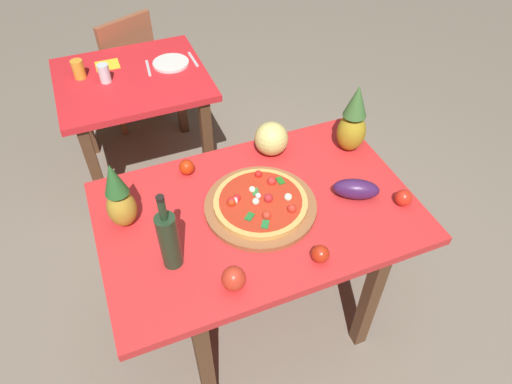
# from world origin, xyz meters

# --- Properties ---
(ground_plane) EXTENTS (10.00, 10.00, 0.00)m
(ground_plane) POSITION_xyz_m (0.00, 0.00, 0.00)
(ground_plane) COLOR gray
(display_table) EXTENTS (1.34, 0.88, 0.73)m
(display_table) POSITION_xyz_m (0.00, 0.00, 0.65)
(display_table) COLOR #563420
(display_table) RESTS_ON ground_plane
(background_table) EXTENTS (0.87, 0.78, 0.73)m
(background_table) POSITION_xyz_m (-0.30, 1.26, 0.61)
(background_table) COLOR #563420
(background_table) RESTS_ON ground_plane
(dining_chair) EXTENTS (0.52, 0.52, 0.85)m
(dining_chair) POSITION_xyz_m (-0.27, 1.88, 0.48)
(dining_chair) COLOR #975D37
(dining_chair) RESTS_ON ground_plane
(pizza_board) EXTENTS (0.48, 0.48, 0.02)m
(pizza_board) POSITION_xyz_m (0.01, 0.00, 0.75)
(pizza_board) COLOR #975D37
(pizza_board) RESTS_ON display_table
(pizza) EXTENTS (0.40, 0.40, 0.06)m
(pizza) POSITION_xyz_m (0.01, 0.00, 0.77)
(pizza) COLOR #E4AB55
(pizza) RESTS_ON pizza_board
(wine_bottle) EXTENTS (0.08, 0.08, 0.36)m
(wine_bottle) POSITION_xyz_m (-0.40, -0.14, 0.87)
(wine_bottle) COLOR #203721
(wine_bottle) RESTS_ON display_table
(pineapple_left) EXTENTS (0.12, 0.12, 0.32)m
(pineapple_left) POSITION_xyz_m (-0.53, 0.13, 0.88)
(pineapple_left) COLOR #B68F2C
(pineapple_left) RESTS_ON display_table
(pineapple_right) EXTENTS (0.14, 0.14, 0.35)m
(pineapple_right) POSITION_xyz_m (0.56, 0.21, 0.89)
(pineapple_right) COLOR #AC9021
(pineapple_right) RESTS_ON display_table
(melon) EXTENTS (0.16, 0.16, 0.16)m
(melon) POSITION_xyz_m (0.20, 0.33, 0.81)
(melon) COLOR #DCD176
(melon) RESTS_ON display_table
(bell_pepper) EXTENTS (0.09, 0.09, 0.10)m
(bell_pepper) POSITION_xyz_m (-0.22, -0.32, 0.78)
(bell_pepper) COLOR red
(bell_pepper) RESTS_ON display_table
(eggplant) EXTENTS (0.22, 0.18, 0.09)m
(eggplant) POSITION_xyz_m (0.42, -0.09, 0.78)
(eggplant) COLOR #3F1D51
(eggplant) RESTS_ON display_table
(tomato_by_bottle) EXTENTS (0.07, 0.07, 0.07)m
(tomato_by_bottle) POSITION_xyz_m (-0.22, 0.33, 0.77)
(tomato_by_bottle) COLOR red
(tomato_by_bottle) RESTS_ON display_table
(tomato_at_corner) EXTENTS (0.07, 0.07, 0.07)m
(tomato_at_corner) POSITION_xyz_m (0.59, -0.20, 0.77)
(tomato_at_corner) COLOR red
(tomato_at_corner) RESTS_ON display_table
(tomato_beside_pepper) EXTENTS (0.07, 0.07, 0.07)m
(tomato_beside_pepper) POSITION_xyz_m (0.12, -0.33, 0.77)
(tomato_beside_pepper) COLOR red
(tomato_beside_pepper) RESTS_ON display_table
(drinking_glass_juice) EXTENTS (0.07, 0.07, 0.11)m
(drinking_glass_juice) POSITION_xyz_m (-0.57, 1.36, 0.79)
(drinking_glass_juice) COLOR gold
(drinking_glass_juice) RESTS_ON background_table
(drinking_glass_water) EXTENTS (0.06, 0.06, 0.11)m
(drinking_glass_water) POSITION_xyz_m (-0.44, 1.26, 0.79)
(drinking_glass_water) COLOR silver
(drinking_glass_water) RESTS_ON background_table
(dinner_plate) EXTENTS (0.22, 0.22, 0.02)m
(dinner_plate) POSITION_xyz_m (-0.04, 1.31, 0.74)
(dinner_plate) COLOR white
(dinner_plate) RESTS_ON background_table
(fork_utensil) EXTENTS (0.03, 0.18, 0.01)m
(fork_utensil) POSITION_xyz_m (-0.18, 1.31, 0.74)
(fork_utensil) COLOR silver
(fork_utensil) RESTS_ON background_table
(knife_utensil) EXTENTS (0.02, 0.18, 0.01)m
(knife_utensil) POSITION_xyz_m (0.10, 1.31, 0.74)
(knife_utensil) COLOR silver
(knife_utensil) RESTS_ON background_table
(napkin_folded) EXTENTS (0.14, 0.12, 0.01)m
(napkin_folded) POSITION_xyz_m (-0.41, 1.44, 0.74)
(napkin_folded) COLOR yellow
(napkin_folded) RESTS_ON background_table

